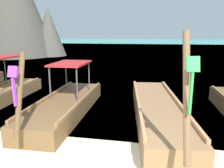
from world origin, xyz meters
TOP-DOWN VIEW (x-y plane):
  - sea_water at (0.00, 61.79)m, footprint 120.00×120.00m
  - longtail_boat_violet_ribbon at (-1.60, 3.44)m, footprint 1.48×5.54m
  - longtail_boat_green_ribbon at (1.56, 3.33)m, footprint 2.04×6.49m
  - karst_rock at (-15.37, 22.28)m, footprint 10.61×9.31m

SIDE VIEW (x-z plane):
  - sea_water at x=0.00m, z-range 0.00..0.00m
  - longtail_boat_violet_ribbon at x=-1.60m, z-range -0.87..1.54m
  - longtail_boat_green_ribbon at x=1.56m, z-range -1.08..1.76m
  - karst_rock at x=-15.37m, z-range -0.48..13.56m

